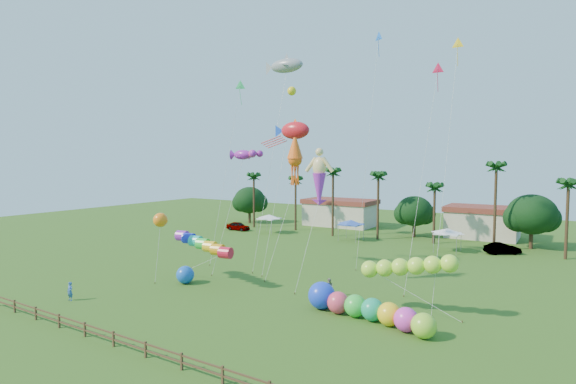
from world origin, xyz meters
The scene contains 23 objects.
ground centered at (0.00, 0.00, 0.00)m, with size 160.00×160.00×0.00m, color #285116.
tree_line centered at (3.57, 44.00, 4.28)m, with size 69.46×8.91×11.00m.
buildings_row centered at (-3.09, 50.00, 2.00)m, with size 35.00×7.00×4.00m.
tent_row centered at (-6.00, 36.33, 2.75)m, with size 31.00×4.00×0.60m.
fence centered at (0.00, -6.00, 0.61)m, with size 36.12×0.12×1.00m.
car_a centered at (-26.16, 35.70, 0.72)m, with size 1.69×4.20×1.43m, color #4C4C54.
car_b centered at (14.23, 38.22, 0.71)m, with size 1.50×4.30×1.42m, color #4C4C54.
spectator_a centered at (-14.18, -1.94, 0.79)m, with size 0.58×0.38×1.58m, color #325DB0.
spectator_b centered at (3.79, 10.70, 0.80)m, with size 0.77×0.60×1.59m, color #9E9484.
caterpillar_inflatable centered at (8.52, 6.93, 0.91)m, with size 10.62×3.75×2.17m.
blue_ball centered at (-9.78, 7.03, 0.85)m, with size 1.70×1.70×1.70m, color blue.
rainbow_tube centered at (-7.21, 7.60, 3.39)m, with size 9.79×2.34×3.94m.
green_worm centered at (7.99, 9.40, 3.23)m, with size 10.55×2.09×4.02m.
orange_ball_kite centered at (-12.12, 6.18, 6.07)m, with size 1.57×1.60×6.77m.
merman_kite centered at (1.33, 13.35, 9.93)m, with size 2.43×4.71×12.48m.
fish_kite centered at (-4.10, 17.96, 15.01)m, with size 5.23×6.22×16.07m.
shark_kite centered at (-6.66, 20.28, 22.55)m, with size 5.92×8.44×23.56m.
squid_kite centered at (-2.93, 16.01, 11.88)m, with size 2.03×5.54×14.24m.
lobster_kite centered at (-9.07, 15.20, 12.41)m, with size 4.09×6.02×13.17m.
delta_kite_red centered at (10.92, 17.23, 19.39)m, with size 2.27×3.45×20.37m.
delta_kite_yellow centered at (13.21, 14.01, 20.34)m, with size 1.12×4.21×21.48m.
delta_kite_green centered at (-11.89, 18.34, 20.20)m, with size 1.60×5.11×21.15m.
delta_kite_blue centered at (2.77, 24.16, 24.82)m, with size 1.43×4.26×25.93m.
Camera 1 is at (21.11, -23.53, 11.77)m, focal length 28.00 mm.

